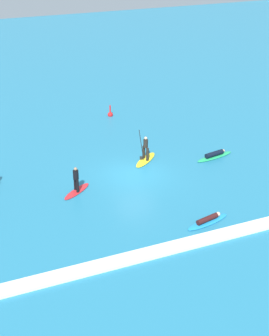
{
  "coord_description": "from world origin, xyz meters",
  "views": [
    {
      "loc": [
        -11.79,
        -27.67,
        15.42
      ],
      "look_at": [
        0.0,
        0.0,
        0.5
      ],
      "focal_mm": 54.91,
      "sensor_mm": 36.0,
      "label": 1
    }
  ],
  "objects_px": {
    "surfer_on_green_board": "(215,155)",
    "marker_buoy": "(110,114)",
    "surfer_on_red_board": "(76,185)",
    "surfer_on_yellow_board": "(145,155)",
    "surfer_on_blue_board": "(208,220)"
  },
  "relations": [
    {
      "from": "surfer_on_red_board",
      "to": "marker_buoy",
      "type": "distance_m",
      "value": 13.39
    },
    {
      "from": "surfer_on_red_board",
      "to": "marker_buoy",
      "type": "bearing_deg",
      "value": -156.91
    },
    {
      "from": "surfer_on_red_board",
      "to": "surfer_on_green_board",
      "type": "distance_m",
      "value": 10.51
    },
    {
      "from": "surfer_on_yellow_board",
      "to": "surfer_on_blue_board",
      "type": "relative_size",
      "value": 0.85
    },
    {
      "from": "surfer_on_green_board",
      "to": "marker_buoy",
      "type": "distance_m",
      "value": 11.31
    },
    {
      "from": "surfer_on_green_board",
      "to": "marker_buoy",
      "type": "bearing_deg",
      "value": 99.07
    },
    {
      "from": "surfer_on_red_board",
      "to": "surfer_on_yellow_board",
      "type": "distance_m",
      "value": 6.25
    },
    {
      "from": "surfer_on_green_board",
      "to": "marker_buoy",
      "type": "height_order",
      "value": "marker_buoy"
    },
    {
      "from": "surfer_on_green_board",
      "to": "marker_buoy",
      "type": "xyz_separation_m",
      "value": [
        -3.85,
        10.64,
        -0.01
      ]
    },
    {
      "from": "surfer_on_red_board",
      "to": "surfer_on_yellow_board",
      "type": "xyz_separation_m",
      "value": [
        5.75,
        2.45,
        -0.06
      ]
    },
    {
      "from": "surfer_on_red_board",
      "to": "surfer_on_blue_board",
      "type": "height_order",
      "value": "surfer_on_red_board"
    },
    {
      "from": "surfer_on_green_board",
      "to": "surfer_on_yellow_board",
      "type": "bearing_deg",
      "value": 152.08
    },
    {
      "from": "surfer_on_red_board",
      "to": "surfer_on_green_board",
      "type": "height_order",
      "value": "surfer_on_red_board"
    },
    {
      "from": "surfer_on_blue_board",
      "to": "marker_buoy",
      "type": "distance_m",
      "value": 17.9
    },
    {
      "from": "marker_buoy",
      "to": "surfer_on_green_board",
      "type": "bearing_deg",
      "value": -70.11
    }
  ]
}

